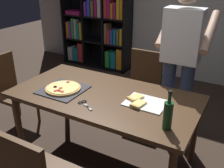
{
  "coord_description": "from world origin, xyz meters",
  "views": [
    {
      "loc": [
        1.16,
        -1.92,
        1.88
      ],
      "look_at": [
        0.0,
        0.15,
        0.8
      ],
      "focal_mm": 42.18,
      "sensor_mm": 36.0,
      "label": 1
    }
  ],
  "objects_px": {
    "chair_far_side": "(143,82)",
    "person_serving_pizza": "(181,57)",
    "dining_table": "(104,101)",
    "kitchen_scissors": "(84,104)",
    "wine_bottle": "(168,115)",
    "pepperoni_pizza_on_tray": "(63,89)",
    "chair_left_end": "(8,87)",
    "bookshelf": "(97,16)"
  },
  "relations": [
    {
      "from": "chair_far_side",
      "to": "person_serving_pizza",
      "type": "height_order",
      "value": "person_serving_pizza"
    },
    {
      "from": "dining_table",
      "to": "kitchen_scissors",
      "type": "distance_m",
      "value": 0.27
    },
    {
      "from": "wine_bottle",
      "to": "pepperoni_pizza_on_tray",
      "type": "bearing_deg",
      "value": 172.72
    },
    {
      "from": "chair_far_side",
      "to": "chair_left_end",
      "type": "height_order",
      "value": "same"
    },
    {
      "from": "wine_bottle",
      "to": "chair_left_end",
      "type": "bearing_deg",
      "value": 172.93
    },
    {
      "from": "pepperoni_pizza_on_tray",
      "to": "wine_bottle",
      "type": "relative_size",
      "value": 1.29
    },
    {
      "from": "chair_left_end",
      "to": "person_serving_pizza",
      "type": "relative_size",
      "value": 0.51
    },
    {
      "from": "person_serving_pizza",
      "to": "kitchen_scissors",
      "type": "height_order",
      "value": "person_serving_pizza"
    },
    {
      "from": "chair_far_side",
      "to": "kitchen_scissors",
      "type": "distance_m",
      "value": 1.23
    },
    {
      "from": "person_serving_pizza",
      "to": "kitchen_scissors",
      "type": "bearing_deg",
      "value": -119.71
    },
    {
      "from": "dining_table",
      "to": "chair_far_side",
      "type": "distance_m",
      "value": 0.96
    },
    {
      "from": "chair_left_end",
      "to": "bookshelf",
      "type": "relative_size",
      "value": 0.46
    },
    {
      "from": "chair_left_end",
      "to": "person_serving_pizza",
      "type": "distance_m",
      "value": 2.07
    },
    {
      "from": "dining_table",
      "to": "person_serving_pizza",
      "type": "distance_m",
      "value": 0.94
    },
    {
      "from": "bookshelf",
      "to": "chair_left_end",
      "type": "bearing_deg",
      "value": -85.1
    },
    {
      "from": "kitchen_scissors",
      "to": "chair_left_end",
      "type": "bearing_deg",
      "value": 169.15
    },
    {
      "from": "pepperoni_pizza_on_tray",
      "to": "chair_far_side",
      "type": "bearing_deg",
      "value": 69.24
    },
    {
      "from": "dining_table",
      "to": "chair_far_side",
      "type": "bearing_deg",
      "value": 90.0
    },
    {
      "from": "chair_left_end",
      "to": "dining_table",
      "type": "bearing_deg",
      "value": 0.0
    },
    {
      "from": "dining_table",
      "to": "wine_bottle",
      "type": "xyz_separation_m",
      "value": [
        0.7,
        -0.26,
        0.19
      ]
    },
    {
      "from": "chair_far_side",
      "to": "wine_bottle",
      "type": "relative_size",
      "value": 2.85
    },
    {
      "from": "chair_far_side",
      "to": "person_serving_pizza",
      "type": "xyz_separation_m",
      "value": [
        0.5,
        -0.22,
        0.49
      ]
    },
    {
      "from": "person_serving_pizza",
      "to": "pepperoni_pizza_on_tray",
      "type": "height_order",
      "value": "person_serving_pizza"
    },
    {
      "from": "bookshelf",
      "to": "pepperoni_pizza_on_tray",
      "type": "relative_size",
      "value": 4.77
    },
    {
      "from": "wine_bottle",
      "to": "kitchen_scissors",
      "type": "relative_size",
      "value": 1.63
    },
    {
      "from": "pepperoni_pizza_on_tray",
      "to": "kitchen_scissors",
      "type": "distance_m",
      "value": 0.37
    },
    {
      "from": "dining_table",
      "to": "bookshelf",
      "type": "height_order",
      "value": "bookshelf"
    },
    {
      "from": "person_serving_pizza",
      "to": "wine_bottle",
      "type": "relative_size",
      "value": 5.54
    },
    {
      "from": "chair_left_end",
      "to": "kitchen_scissors",
      "type": "bearing_deg",
      "value": -10.85
    },
    {
      "from": "chair_far_side",
      "to": "wine_bottle",
      "type": "xyz_separation_m",
      "value": [
        0.7,
        -1.21,
        0.36
      ]
    },
    {
      "from": "dining_table",
      "to": "person_serving_pizza",
      "type": "xyz_separation_m",
      "value": [
        0.5,
        0.73,
        0.32
      ]
    },
    {
      "from": "chair_left_end",
      "to": "bookshelf",
      "type": "height_order",
      "value": "bookshelf"
    },
    {
      "from": "pepperoni_pizza_on_tray",
      "to": "wine_bottle",
      "type": "xyz_separation_m",
      "value": [
        1.11,
        -0.14,
        0.1
      ]
    },
    {
      "from": "chair_far_side",
      "to": "bookshelf",
      "type": "distance_m",
      "value": 2.18
    },
    {
      "from": "dining_table",
      "to": "chair_far_side",
      "type": "relative_size",
      "value": 1.98
    },
    {
      "from": "chair_left_end",
      "to": "chair_far_side",
      "type": "bearing_deg",
      "value": 34.53
    },
    {
      "from": "chair_far_side",
      "to": "pepperoni_pizza_on_tray",
      "type": "xyz_separation_m",
      "value": [
        -0.4,
        -1.06,
        0.25
      ]
    },
    {
      "from": "person_serving_pizza",
      "to": "kitchen_scissors",
      "type": "relative_size",
      "value": 9.02
    },
    {
      "from": "dining_table",
      "to": "chair_left_end",
      "type": "distance_m",
      "value": 1.39
    },
    {
      "from": "chair_far_side",
      "to": "pepperoni_pizza_on_tray",
      "type": "height_order",
      "value": "chair_far_side"
    },
    {
      "from": "chair_far_side",
      "to": "chair_left_end",
      "type": "relative_size",
      "value": 1.0
    },
    {
      "from": "dining_table",
      "to": "pepperoni_pizza_on_tray",
      "type": "xyz_separation_m",
      "value": [
        -0.4,
        -0.12,
        0.09
      ]
    }
  ]
}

